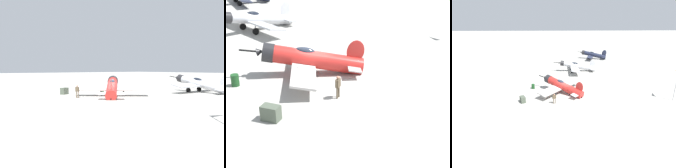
{
  "view_description": "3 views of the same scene",
  "coord_description": "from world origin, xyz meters",
  "views": [
    {
      "loc": [
        26.93,
        -21.04,
        3.94
      ],
      "look_at": [
        0.0,
        0.0,
        1.8
      ],
      "focal_mm": 39.22,
      "sensor_mm": 36.0,
      "label": 1
    },
    {
      "loc": [
        -17.22,
        -20.14,
        11.1
      ],
      "look_at": [
        -1.81,
        -4.54,
        1.1
      ],
      "focal_mm": 53.83,
      "sensor_mm": 36.0,
      "label": 2
    },
    {
      "loc": [
        -1.49,
        -32.46,
        13.18
      ],
      "look_at": [
        0.0,
        0.0,
        1.8
      ],
      "focal_mm": 29.75,
      "sensor_mm": 36.0,
      "label": 3
    }
  ],
  "objects": [
    {
      "name": "ground_crew_mechanic",
      "position": [
        -1.81,
        -4.54,
        1.04
      ],
      "size": [
        0.64,
        0.38,
        1.72
      ],
      "rotation": [
        0.0,
        0.0,
        1.92
      ],
      "color": "brown",
      "rests_on": "ground_plane"
    },
    {
      "name": "airplane_far_line",
      "position": [
        11.53,
        31.51,
        1.47
      ],
      "size": [
        9.87,
        10.29,
        3.36
      ],
      "rotation": [
        0.0,
        0.0,
        2.83
      ],
      "color": "#1E2338",
      "rests_on": "ground_plane"
    },
    {
      "name": "ground_plane",
      "position": [
        0.0,
        0.0,
        0.0
      ],
      "size": [
        400.0,
        400.0,
        0.0
      ],
      "primitive_type": "plane",
      "color": "#A8A59E"
    },
    {
      "name": "equipment_crate",
      "position": [
        -7.1,
        -3.77,
        0.51
      ],
      "size": [
        1.18,
        1.39,
        1.02
      ],
      "rotation": [
        0.0,
        0.0,
        5.15
      ],
      "color": "#4C5647",
      "rests_on": "ground_plane"
    },
    {
      "name": "fuel_drum",
      "position": [
        -6.07,
        2.63,
        0.47
      ],
      "size": [
        0.67,
        0.67,
        0.94
      ],
      "color": "#19471E",
      "rests_on": "ground_plane"
    },
    {
      "name": "airplane_mid_apron",
      "position": [
        4.01,
        15.38,
        1.43
      ],
      "size": [
        11.29,
        10.89,
        3.26
      ],
      "rotation": [
        0.0,
        0.0,
        3.12
      ],
      "color": "#B7BABF",
      "rests_on": "ground_plane"
    },
    {
      "name": "airplane_foreground",
      "position": [
        -0.37,
        0.31,
        1.35
      ],
      "size": [
        8.88,
        9.22,
        3.19
      ],
      "rotation": [
        0.0,
        0.0,
        2.44
      ],
      "color": "red",
      "rests_on": "ground_plane"
    }
  ]
}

